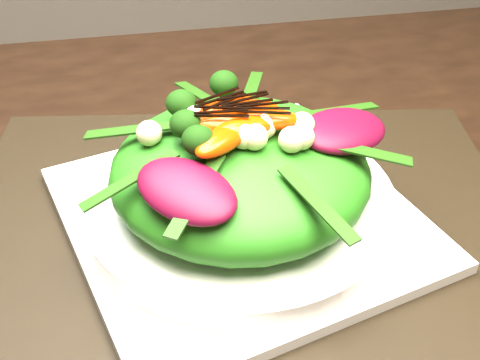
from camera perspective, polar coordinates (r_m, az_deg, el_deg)
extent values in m
cube|color=black|center=(0.61, 19.87, -4.74)|extent=(1.60, 0.90, 0.75)
cube|color=black|center=(0.55, 0.00, -3.88)|extent=(0.53, 0.44, 0.00)
cube|color=silver|center=(0.55, 0.00, -3.31)|extent=(0.34, 0.34, 0.01)
cylinder|color=silver|center=(0.54, 0.00, -2.09)|extent=(0.29, 0.29, 0.02)
ellipsoid|color=#287014|center=(0.52, 0.00, 0.80)|extent=(0.27, 0.27, 0.07)
ellipsoid|color=#4A071B|center=(0.52, 9.15, 4.36)|extent=(0.09, 0.08, 0.02)
ellipsoid|color=red|center=(0.51, -1.91, 5.84)|extent=(0.06, 0.03, 0.02)
sphere|color=black|center=(0.50, -6.29, 5.67)|extent=(0.04, 0.04, 0.04)
sphere|color=beige|center=(0.46, 5.99, 1.46)|extent=(0.02, 0.02, 0.02)
cube|color=black|center=(0.51, -1.92, 6.64)|extent=(0.04, 0.01, 0.00)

